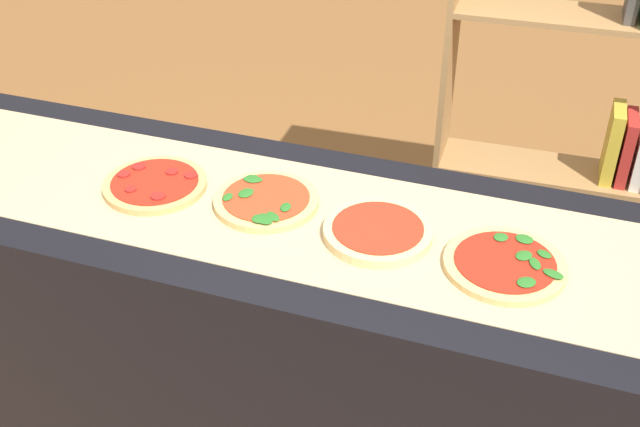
{
  "coord_description": "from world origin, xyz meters",
  "views": [
    {
      "loc": [
        0.48,
        -1.37,
        1.96
      ],
      "look_at": [
        0.0,
        0.0,
        0.96
      ],
      "focal_mm": 44.48,
      "sensor_mm": 36.0,
      "label": 1
    }
  ],
  "objects_px": {
    "pizza_pepperoni_0": "(155,185)",
    "pizza_plain_2": "(378,232)",
    "pizza_spinach_3": "(505,264)",
    "pizza_spinach_1": "(266,200)",
    "bookshelf": "(594,117)"
  },
  "relations": [
    {
      "from": "pizza_plain_2",
      "to": "pizza_spinach_3",
      "type": "height_order",
      "value": "pizza_plain_2"
    },
    {
      "from": "pizza_pepperoni_0",
      "to": "pizza_spinach_3",
      "type": "xyz_separation_m",
      "value": [
        0.83,
        -0.03,
        -0.0
      ]
    },
    {
      "from": "pizza_pepperoni_0",
      "to": "pizza_plain_2",
      "type": "distance_m",
      "value": 0.55
    },
    {
      "from": "pizza_pepperoni_0",
      "to": "pizza_plain_2",
      "type": "relative_size",
      "value": 1.03
    },
    {
      "from": "bookshelf",
      "to": "pizza_plain_2",
      "type": "bearing_deg",
      "value": -111.27
    },
    {
      "from": "pizza_plain_2",
      "to": "bookshelf",
      "type": "xyz_separation_m",
      "value": [
        0.43,
        1.09,
        -0.19
      ]
    },
    {
      "from": "pizza_spinach_1",
      "to": "bookshelf",
      "type": "distance_m",
      "value": 1.28
    },
    {
      "from": "pizza_spinach_3",
      "to": "pizza_plain_2",
      "type": "bearing_deg",
      "value": 175.8
    },
    {
      "from": "pizza_pepperoni_0",
      "to": "pizza_plain_2",
      "type": "bearing_deg",
      "value": -1.51
    },
    {
      "from": "pizza_plain_2",
      "to": "pizza_spinach_3",
      "type": "xyz_separation_m",
      "value": [
        0.28,
        -0.02,
        -0.0
      ]
    },
    {
      "from": "pizza_spinach_1",
      "to": "bookshelf",
      "type": "height_order",
      "value": "bookshelf"
    },
    {
      "from": "pizza_spinach_1",
      "to": "pizza_pepperoni_0",
      "type": "bearing_deg",
      "value": -175.54
    },
    {
      "from": "pizza_spinach_3",
      "to": "bookshelf",
      "type": "distance_m",
      "value": 1.14
    },
    {
      "from": "bookshelf",
      "to": "pizza_pepperoni_0",
      "type": "bearing_deg",
      "value": -132.18
    },
    {
      "from": "pizza_pepperoni_0",
      "to": "bookshelf",
      "type": "bearing_deg",
      "value": 47.82
    }
  ]
}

